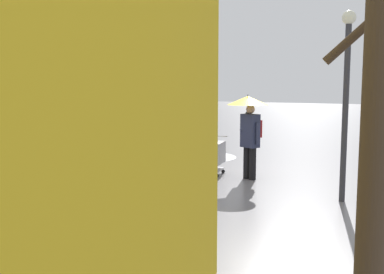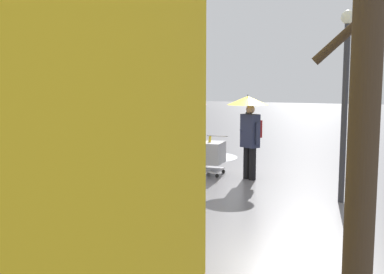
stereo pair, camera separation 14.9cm
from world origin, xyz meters
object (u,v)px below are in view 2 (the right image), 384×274
at_px(hand_dolly_boxes, 181,140).
at_px(pedestrian_black_side, 184,117).
at_px(cargo_van_parked_right, 134,123).
at_px(pedestrian_pink_side, 249,118).
at_px(bare_tree_near, 366,122).
at_px(shopping_cart_vendor, 213,154).
at_px(street_lamp, 345,86).

xyz_separation_m(hand_dolly_boxes, pedestrian_black_side, (-0.70, 1.07, 0.76)).
bearing_deg(cargo_van_parked_right, pedestrian_pink_side, 167.62).
xyz_separation_m(pedestrian_black_side, bare_tree_near, (-4.98, 6.30, 0.55)).
relative_size(cargo_van_parked_right, pedestrian_pink_side, 2.51).
relative_size(cargo_van_parked_right, bare_tree_near, 1.33).
xyz_separation_m(shopping_cart_vendor, hand_dolly_boxes, (1.16, -0.36, 0.26)).
bearing_deg(street_lamp, hand_dolly_boxes, -19.47).
relative_size(pedestrian_pink_side, pedestrian_black_side, 1.00).
relative_size(cargo_van_parked_right, hand_dolly_boxes, 3.70).
height_order(cargo_van_parked_right, hand_dolly_boxes, cargo_van_parked_right).
height_order(hand_dolly_boxes, pedestrian_black_side, pedestrian_black_side).
bearing_deg(cargo_van_parked_right, hand_dolly_boxes, 165.23).
bearing_deg(pedestrian_pink_side, shopping_cart_vendor, -2.06).
xyz_separation_m(pedestrian_black_side, street_lamp, (-3.96, 0.57, 0.79)).
distance_m(shopping_cart_vendor, street_lamp, 4.14).
bearing_deg(pedestrian_pink_side, hand_dolly_boxes, -10.20).
relative_size(cargo_van_parked_right, pedestrian_black_side, 2.51).
bearing_deg(hand_dolly_boxes, bare_tree_near, 127.62).
distance_m(shopping_cart_vendor, bare_tree_near, 8.49).
bearing_deg(pedestrian_pink_side, bare_tree_near, 116.65).
xyz_separation_m(shopping_cart_vendor, pedestrian_black_side, (0.47, 0.72, 1.02)).
relative_size(bare_tree_near, street_lamp, 1.05).
xyz_separation_m(bare_tree_near, street_lamp, (1.02, -5.72, 0.24)).
distance_m(hand_dolly_boxes, pedestrian_pink_side, 2.34).
xyz_separation_m(shopping_cart_vendor, pedestrian_pink_side, (-1.01, 0.04, 1.00)).
relative_size(cargo_van_parked_right, street_lamp, 1.40).
bearing_deg(street_lamp, shopping_cart_vendor, -20.29).
relative_size(cargo_van_parked_right, shopping_cart_vendor, 5.17).
height_order(shopping_cart_vendor, pedestrian_pink_side, pedestrian_pink_side).
height_order(shopping_cart_vendor, pedestrian_black_side, pedestrian_black_side).
distance_m(pedestrian_black_side, street_lamp, 4.08).
distance_m(pedestrian_pink_side, pedestrian_black_side, 1.63).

